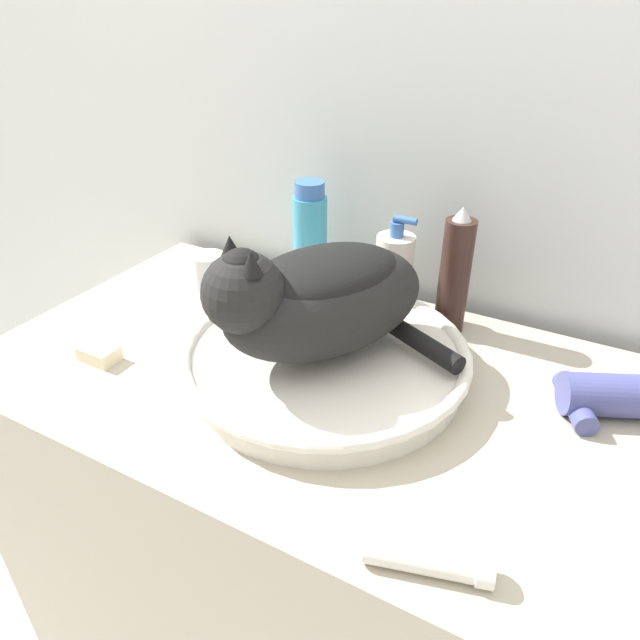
{
  "coord_description": "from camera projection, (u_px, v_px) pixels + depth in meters",
  "views": [
    {
      "loc": [
        0.36,
        -0.32,
        1.38
      ],
      "look_at": [
        0.02,
        0.29,
        0.97
      ],
      "focal_mm": 32.0,
      "sensor_mm": 36.0,
      "label": 1
    }
  ],
  "objects": [
    {
      "name": "wall_back",
      "position": [
        409.0,
        106.0,
        0.97
      ],
      "size": [
        8.0,
        0.05,
        2.4
      ],
      "color": "silver",
      "rests_on": "ground_plane"
    },
    {
      "name": "vanity_counter",
      "position": [
        311.0,
        554.0,
        1.1
      ],
      "size": [
        1.02,
        0.59,
        0.87
      ],
      "color": "#B2A893",
      "rests_on": "ground_plane"
    },
    {
      "name": "sink_basin",
      "position": [
        325.0,
        357.0,
        0.86
      ],
      "size": [
        0.44,
        0.44,
        0.05
      ],
      "color": "white",
      "rests_on": "vanity_counter"
    },
    {
      "name": "cat",
      "position": [
        317.0,
        295.0,
        0.8
      ],
      "size": [
        0.36,
        0.36,
        0.19
      ],
      "rotation": [
        0.0,
        0.0,
        4.21
      ],
      "color": "black",
      "rests_on": "sink_basin"
    },
    {
      "name": "faucet",
      "position": [
        213.0,
        283.0,
        0.97
      ],
      "size": [
        0.12,
        0.06,
        0.13
      ],
      "rotation": [
        0.0,
        0.0,
        -0.18
      ],
      "color": "silver",
      "rests_on": "vanity_counter"
    },
    {
      "name": "mouthwash_bottle",
      "position": [
        310.0,
        242.0,
        1.04
      ],
      "size": [
        0.06,
        0.06,
        0.22
      ],
      "color": "teal",
      "rests_on": "vanity_counter"
    },
    {
      "name": "hairspray_can_black",
      "position": [
        455.0,
        275.0,
        0.93
      ],
      "size": [
        0.05,
        0.05,
        0.22
      ],
      "color": "#331E19",
      "rests_on": "vanity_counter"
    },
    {
      "name": "soap_pump_bottle",
      "position": [
        394.0,
        275.0,
        0.99
      ],
      "size": [
        0.07,
        0.07,
        0.19
      ],
      "color": "silver",
      "rests_on": "vanity_counter"
    },
    {
      "name": "cream_tube",
      "position": [
        430.0,
        562.0,
        0.57
      ],
      "size": [
        0.13,
        0.06,
        0.03
      ],
      "rotation": [
        0.0,
        0.0,
        0.28
      ],
      "color": "silver",
      "rests_on": "vanity_counter"
    },
    {
      "name": "hair_dryer",
      "position": [
        609.0,
        397.0,
        0.78
      ],
      "size": [
        0.17,
        0.13,
        0.06
      ],
      "rotation": [
        0.0,
        0.0,
        0.43
      ],
      "color": "#474C8C",
      "rests_on": "vanity_counter"
    },
    {
      "name": "soap_bar",
      "position": [
        99.0,
        353.0,
        0.89
      ],
      "size": [
        0.06,
        0.04,
        0.02
      ],
      "color": "beige",
      "rests_on": "vanity_counter"
    }
  ]
}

